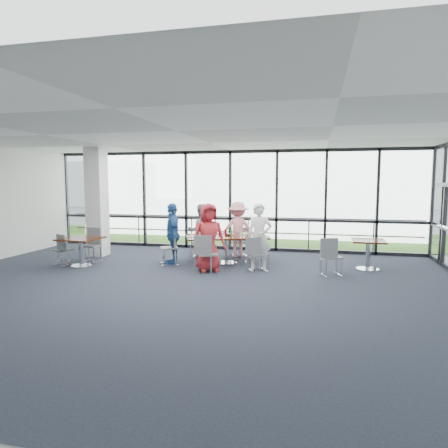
% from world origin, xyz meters
% --- Properties ---
extents(floor, '(12.00, 10.00, 0.02)m').
position_xyz_m(floor, '(0.00, 0.00, -0.01)').
color(floor, '#1F2631').
rests_on(floor, ground).
extents(ceiling, '(12.00, 10.00, 0.04)m').
position_xyz_m(ceiling, '(0.00, 0.00, 3.20)').
color(ceiling, white).
rests_on(ceiling, ground).
extents(curtain_wall_back, '(12.00, 0.10, 3.20)m').
position_xyz_m(curtain_wall_back, '(0.00, 5.00, 1.60)').
color(curtain_wall_back, white).
rests_on(curtain_wall_back, ground).
extents(exit_door, '(0.12, 1.60, 2.10)m').
position_xyz_m(exit_door, '(6.00, 3.75, 1.05)').
color(exit_door, black).
rests_on(exit_door, ground).
extents(structural_column, '(0.50, 0.50, 3.20)m').
position_xyz_m(structural_column, '(-3.60, 3.00, 1.60)').
color(structural_column, silver).
rests_on(structural_column, ground).
extents(apron, '(80.00, 70.00, 0.02)m').
position_xyz_m(apron, '(0.00, 10.00, -0.02)').
color(apron, slate).
rests_on(apron, ground).
extents(grass_strip, '(80.00, 5.00, 0.01)m').
position_xyz_m(grass_strip, '(0.00, 8.00, 0.01)').
color(grass_strip, '#29611B').
rests_on(grass_strip, ground).
extents(hangar_main, '(24.00, 10.00, 6.00)m').
position_xyz_m(hangar_main, '(4.00, 32.00, 3.00)').
color(hangar_main, silver).
rests_on(hangar_main, ground).
extents(hangar_aux, '(10.00, 6.00, 4.00)m').
position_xyz_m(hangar_aux, '(-18.00, 28.00, 2.00)').
color(hangar_aux, silver).
rests_on(hangar_aux, ground).
extents(guard_rail, '(12.00, 0.06, 0.06)m').
position_xyz_m(guard_rail, '(0.00, 5.60, 0.50)').
color(guard_rail, '#2D2D33').
rests_on(guard_rail, ground).
extents(main_table, '(2.43, 1.86, 0.75)m').
position_xyz_m(main_table, '(0.40, 2.74, 0.64)').
color(main_table, '#34160A').
rests_on(main_table, ground).
extents(side_table_left, '(1.00, 1.00, 0.75)m').
position_xyz_m(side_table_left, '(-3.20, 1.48, 0.65)').
color(side_table_left, '#34160A').
rests_on(side_table_left, ground).
extents(side_table_right, '(0.80, 0.80, 0.75)m').
position_xyz_m(side_table_right, '(4.02, 2.78, 0.62)').
color(side_table_right, '#34160A').
rests_on(side_table_right, ground).
extents(diner_near_left, '(0.98, 0.88, 1.68)m').
position_xyz_m(diner_near_left, '(0.18, 1.73, 0.84)').
color(diner_near_left, '#B5262C').
rests_on(diner_near_left, ground).
extents(diner_near_right, '(0.66, 0.52, 1.67)m').
position_xyz_m(diner_near_right, '(1.38, 2.08, 0.84)').
color(diner_near_right, white).
rests_on(diner_near_right, ground).
extents(diner_far_left, '(0.88, 0.74, 1.56)m').
position_xyz_m(diner_far_left, '(-0.50, 3.32, 0.78)').
color(diner_far_left, slate).
rests_on(diner_far_left, ground).
extents(diner_far_right, '(1.14, 0.77, 1.62)m').
position_xyz_m(diner_far_right, '(0.51, 3.73, 0.81)').
color(diner_far_right, pink).
rests_on(diner_far_right, ground).
extents(diner_end, '(0.87, 1.09, 1.64)m').
position_xyz_m(diner_end, '(-0.96, 2.26, 0.82)').
color(diner_end, '#26579A').
rests_on(diner_end, ground).
extents(chair_main_nl, '(0.57, 0.57, 0.91)m').
position_xyz_m(chair_main_nl, '(0.21, 1.54, 0.45)').
color(chair_main_nl, slate).
rests_on(chair_main_nl, ground).
extents(chair_main_nr, '(0.55, 0.55, 0.83)m').
position_xyz_m(chair_main_nr, '(1.36, 2.00, 0.41)').
color(chair_main_nr, slate).
rests_on(chair_main_nr, ground).
extents(chair_main_fl, '(0.50, 0.50, 0.85)m').
position_xyz_m(chair_main_fl, '(-0.56, 3.47, 0.43)').
color(chair_main_fl, slate).
rests_on(chair_main_fl, ground).
extents(chair_main_fr, '(0.54, 0.54, 0.81)m').
position_xyz_m(chair_main_fr, '(0.53, 3.88, 0.41)').
color(chair_main_fr, slate).
rests_on(chair_main_fr, ground).
extents(chair_main_end, '(0.59, 0.59, 0.90)m').
position_xyz_m(chair_main_end, '(-1.05, 2.22, 0.45)').
color(chair_main_end, slate).
rests_on(chair_main_end, ground).
extents(chair_spare_la, '(0.53, 0.53, 0.82)m').
position_xyz_m(chair_spare_la, '(-3.75, 1.50, 0.41)').
color(chair_spare_la, slate).
rests_on(chair_spare_la, ground).
extents(chair_spare_lb, '(0.47, 0.47, 0.91)m').
position_xyz_m(chair_spare_lb, '(-3.24, 2.02, 0.46)').
color(chair_spare_lb, slate).
rests_on(chair_spare_lb, ground).
extents(chair_spare_r, '(0.55, 0.55, 0.89)m').
position_xyz_m(chair_spare_r, '(3.11, 1.92, 0.44)').
color(chair_spare_r, slate).
rests_on(chair_spare_r, ground).
extents(plate_nl, '(0.26, 0.26, 0.01)m').
position_xyz_m(plate_nl, '(0.00, 2.25, 0.76)').
color(plate_nl, white).
rests_on(plate_nl, main_table).
extents(plate_nr, '(0.25, 0.25, 0.01)m').
position_xyz_m(plate_nr, '(1.13, 2.56, 0.76)').
color(plate_nr, white).
rests_on(plate_nr, main_table).
extents(plate_fl, '(0.27, 0.27, 0.01)m').
position_xyz_m(plate_fl, '(-0.22, 2.87, 0.76)').
color(plate_fl, white).
rests_on(plate_fl, main_table).
extents(plate_fr, '(0.28, 0.28, 0.01)m').
position_xyz_m(plate_fr, '(0.82, 3.29, 0.76)').
color(plate_fr, white).
rests_on(plate_fr, main_table).
extents(plate_end, '(0.28, 0.28, 0.01)m').
position_xyz_m(plate_end, '(-0.47, 2.37, 0.76)').
color(plate_end, white).
rests_on(plate_end, main_table).
extents(tumbler_a, '(0.07, 0.07, 0.14)m').
position_xyz_m(tumbler_a, '(0.27, 2.47, 0.82)').
color(tumbler_a, white).
rests_on(tumbler_a, main_table).
extents(tumbler_b, '(0.06, 0.06, 0.13)m').
position_xyz_m(tumbler_b, '(0.80, 2.70, 0.81)').
color(tumbler_b, white).
rests_on(tumbler_b, main_table).
extents(tumbler_c, '(0.06, 0.06, 0.13)m').
position_xyz_m(tumbler_c, '(0.35, 2.95, 0.81)').
color(tumbler_c, white).
rests_on(tumbler_c, main_table).
extents(tumbler_d, '(0.07, 0.07, 0.13)m').
position_xyz_m(tumbler_d, '(-0.21, 2.34, 0.82)').
color(tumbler_d, white).
rests_on(tumbler_d, main_table).
extents(menu_a, '(0.39, 0.36, 0.00)m').
position_xyz_m(menu_a, '(0.40, 2.23, 0.75)').
color(menu_a, silver).
rests_on(menu_a, main_table).
extents(menu_b, '(0.36, 0.28, 0.00)m').
position_xyz_m(menu_b, '(1.39, 2.84, 0.75)').
color(menu_b, silver).
rests_on(menu_b, main_table).
extents(menu_c, '(0.37, 0.38, 0.00)m').
position_xyz_m(menu_c, '(0.38, 3.14, 0.75)').
color(menu_c, silver).
rests_on(menu_c, main_table).
extents(condiment_caddy, '(0.10, 0.07, 0.04)m').
position_xyz_m(condiment_caddy, '(0.43, 2.78, 0.77)').
color(condiment_caddy, black).
rests_on(condiment_caddy, main_table).
extents(ketchup_bottle, '(0.06, 0.06, 0.18)m').
position_xyz_m(ketchup_bottle, '(0.37, 2.77, 0.84)').
color(ketchup_bottle, '#94050E').
rests_on(ketchup_bottle, main_table).
extents(green_bottle, '(0.05, 0.05, 0.20)m').
position_xyz_m(green_bottle, '(0.51, 2.82, 0.85)').
color(green_bottle, '#29792E').
rests_on(green_bottle, main_table).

